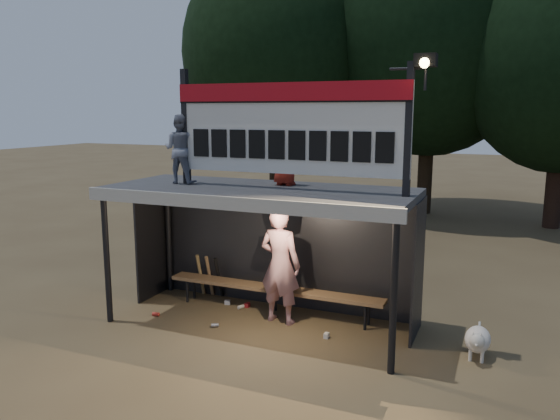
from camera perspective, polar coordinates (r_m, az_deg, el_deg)
The scene contains 12 objects.
ground at distance 9.42m, azimuth -2.11°, elevation -11.77°, with size 80.00×80.00×0.00m, color brown.
player at distance 9.17m, azimuth 0.02°, elevation -5.74°, with size 0.73×0.48×2.01m, color silver.
child_a at distance 9.44m, azimuth -10.38°, elevation 6.28°, with size 0.57×0.44×1.16m, color gray.
child_b at distance 9.04m, azimuth 0.55°, elevation 5.77°, with size 0.49×0.32×1.01m, color maroon.
dugout_shelter at distance 9.10m, azimuth -1.54°, elevation -0.41°, with size 5.10×2.08×2.32m.
scoreboard_assembly at distance 8.50m, azimuth 1.16°, elevation 8.86°, with size 4.10×0.27×1.99m.
bench at distance 9.73m, azimuth -0.75°, elevation -8.29°, with size 4.00×0.35×0.48m.
tree_left at distance 19.59m, azimuth -0.40°, elevation 16.11°, with size 6.46×6.46×9.27m.
tree_mid at distance 19.76m, azimuth 15.58°, elevation 17.60°, with size 7.22×7.22×10.36m.
dog at distance 8.60m, azimuth 19.95°, elevation -12.62°, with size 0.36×0.81×0.49m.
bats at distance 10.59m, azimuth -7.38°, elevation -6.84°, with size 0.47×0.32×0.84m.
litter at distance 9.74m, azimuth -4.70°, elevation -10.79°, with size 3.15×1.17×0.08m.
Camera 1 is at (3.71, -7.90, 3.54)m, focal length 35.00 mm.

